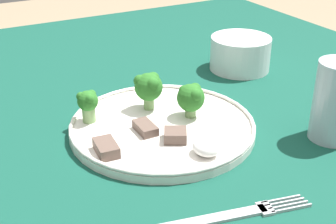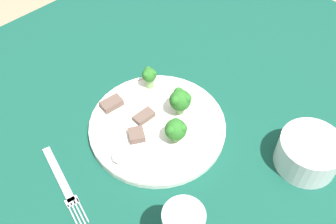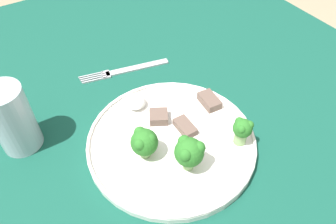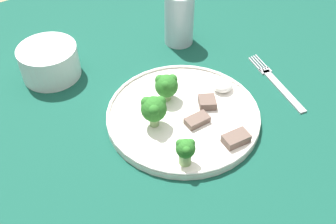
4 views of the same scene
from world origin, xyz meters
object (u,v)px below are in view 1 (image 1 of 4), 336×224
(dinner_plate, at_px, (162,126))
(fork, at_px, (232,215))
(drinking_glass, at_px, (335,106))
(cream_bowl, at_px, (240,54))

(dinner_plate, xyz_separation_m, fork, (0.22, -0.02, -0.01))
(dinner_plate, bearing_deg, fork, -6.38)
(fork, xyz_separation_m, drinking_glass, (-0.08, 0.24, 0.05))
(fork, distance_m, cream_bowl, 0.47)
(dinner_plate, bearing_deg, drinking_glass, 57.04)
(fork, distance_m, drinking_glass, 0.26)
(fork, bearing_deg, drinking_glass, 108.55)
(dinner_plate, relative_size, drinking_glass, 2.35)
(cream_bowl, bearing_deg, dinner_plate, -59.28)
(fork, height_order, drinking_glass, drinking_glass)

